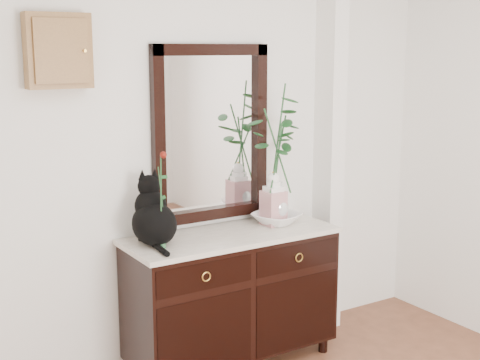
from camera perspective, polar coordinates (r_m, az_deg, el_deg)
wall_back at (r=4.16m, az=-3.74°, el=2.68°), size 3.60×0.04×2.70m
pilaster at (r=4.65m, az=7.64°, el=3.51°), size 0.12×0.20×2.70m
sideboard at (r=4.22m, az=-0.73°, el=-9.49°), size 1.33×0.52×0.82m
wall_mirror at (r=4.18m, az=-2.46°, el=3.98°), size 0.80×0.06×1.10m
key_cabinet at (r=3.75m, az=-15.26°, el=10.59°), size 0.35×0.10×0.40m
cat at (r=3.86m, az=-7.36°, el=-2.57°), size 0.32×0.38×0.41m
lotus_bowl at (r=4.31m, az=3.17°, el=-3.29°), size 0.37×0.37×0.07m
vase_branches at (r=4.23m, az=3.24°, el=2.36°), size 0.53×0.53×0.89m
bud_vase_rose at (r=3.76m, az=-6.74°, el=-1.67°), size 0.08×0.08×0.56m
ginger_jar at (r=4.26m, az=2.87°, el=-1.54°), size 0.14×0.14×0.35m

